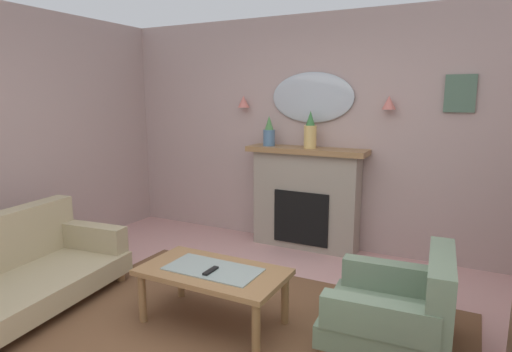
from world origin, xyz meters
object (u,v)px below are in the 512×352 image
mantel_vase_left (269,133)px  framed_picture (460,93)px  fireplace (305,199)px  wall_sconce_left (244,102)px  wall_mirror (312,98)px  armchair_by_coffee_table (399,307)px  floral_couch (11,274)px  tv_remote (211,271)px  coffee_table (213,276)px  mantel_vase_centre (310,132)px  wall_sconce_right (389,103)px

mantel_vase_left → framed_picture: framed_picture is taller
fireplace → wall_sconce_left: bearing=173.8°
fireplace → wall_mirror: wall_mirror is taller
armchair_by_coffee_table → mantel_vase_left: bearing=137.9°
wall_mirror → framed_picture: wall_mirror is taller
floral_couch → framed_picture: bearing=40.9°
floral_couch → tv_remote: bearing=18.2°
wall_mirror → tv_remote: wall_mirror is taller
mantel_vase_left → wall_sconce_left: wall_sconce_left is taller
mantel_vase_left → wall_mirror: wall_mirror is taller
wall_sconce_left → coffee_table: wall_sconce_left is taller
mantel_vase_left → tv_remote: (0.46, -1.95, -0.86)m
coffee_table → armchair_by_coffee_table: bearing=13.5°
mantel_vase_centre → wall_sconce_left: (-0.90, 0.12, 0.32)m
mantel_vase_left → framed_picture: size_ratio=0.96×
framed_picture → mantel_vase_left: bearing=-174.7°
wall_sconce_right → coffee_table: 2.53m
floral_couch → wall_mirror: bearing=59.3°
mantel_vase_left → wall_mirror: bearing=20.7°
fireplace → armchair_by_coffee_table: size_ratio=1.56×
framed_picture → armchair_by_coffee_table: bearing=-96.5°
mantel_vase_centre → tv_remote: size_ratio=2.56×
tv_remote → floral_couch: 1.67m
tv_remote → mantel_vase_left: bearing=103.3°
floral_couch → armchair_by_coffee_table: (2.87, 0.89, -0.01)m
wall_sconce_left → framed_picture: bearing=1.5°
fireplace → wall_mirror: size_ratio=1.42×
mantel_vase_left → mantel_vase_centre: size_ratio=0.84×
wall_sconce_right → fireplace: bearing=-173.8°
fireplace → coffee_table: fireplace is taller
coffee_table → floral_couch: size_ratio=0.61×
mantel_vase_centre → armchair_by_coffee_table: bearing=-51.6°
mantel_vase_centre → wall_sconce_left: size_ratio=2.93×
tv_remote → floral_couch: (-1.58, -0.52, -0.13)m
framed_picture → fireplace: bearing=-174.2°
framed_picture → armchair_by_coffee_table: framed_picture is taller
wall_sconce_right → armchair_by_coffee_table: 2.22m
mantel_vase_centre → mantel_vase_left: bearing=180.0°
wall_sconce_left → tv_remote: wall_sconce_left is taller
wall_sconce_right → tv_remote: (-0.84, -2.07, -1.21)m
mantel_vase_centre → framed_picture: 1.52m
armchair_by_coffee_table → tv_remote: bearing=-163.8°
mantel_vase_centre → coffee_table: size_ratio=0.37×
mantel_vase_left → wall_sconce_right: size_ratio=2.47×
mantel_vase_centre → tv_remote: bearing=-91.1°
mantel_vase_centre → coffee_table: 2.12m
framed_picture → tv_remote: 2.91m
mantel_vase_left → coffee_table: 2.15m
wall_mirror → armchair_by_coffee_table: size_ratio=1.10×
wall_sconce_left → armchair_by_coffee_table: bearing=-38.3°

